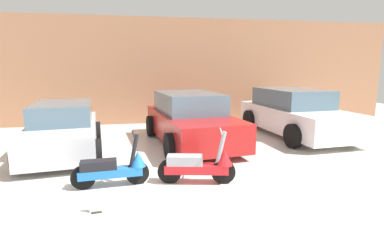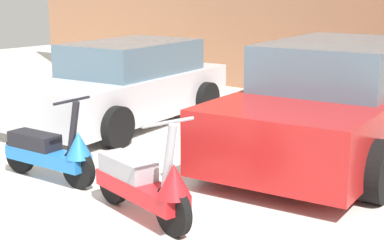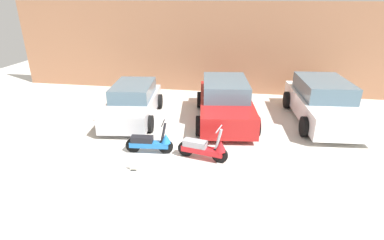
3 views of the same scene
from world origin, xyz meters
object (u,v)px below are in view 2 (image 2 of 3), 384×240
(scooter_front_right, at_px, (144,183))
(car_rear_center, at_px, (335,102))
(car_rear_left, at_px, (126,85))
(scooter_front_left, at_px, (51,151))

(scooter_front_right, xyz_separation_m, car_rear_center, (0.35, 3.11, 0.33))
(car_rear_left, xyz_separation_m, car_rear_center, (3.39, 0.43, 0.09))
(scooter_front_right, distance_m, car_rear_center, 3.15)
(scooter_front_right, bearing_deg, car_rear_left, 150.32)
(scooter_front_right, relative_size, car_rear_left, 0.37)
(scooter_front_left, distance_m, car_rear_center, 3.57)
(scooter_front_right, bearing_deg, car_rear_center, 95.29)
(scooter_front_left, height_order, scooter_front_right, scooter_front_right)
(scooter_front_left, height_order, car_rear_center, car_rear_center)
(scooter_front_left, height_order, car_rear_left, car_rear_left)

